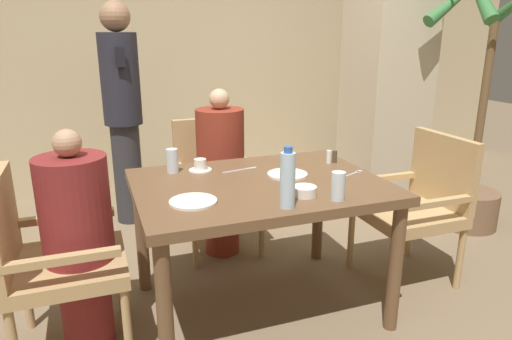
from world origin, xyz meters
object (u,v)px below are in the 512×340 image
at_px(chair_far_side, 216,177).
at_px(standing_host, 123,109).
at_px(chair_left_side, 48,255).
at_px(water_bottle, 288,179).
at_px(bowl_small, 304,191).
at_px(glass_tall_mid, 172,161).
at_px(plate_main_left, 193,201).
at_px(diner_in_left_chair, 79,240).
at_px(glass_tall_near, 338,186).
at_px(diner_in_far_chair, 221,171).
at_px(teacup_with_saucer, 200,166).
at_px(chair_right_side, 418,201).
at_px(potted_palm, 478,138).
at_px(plate_main_right, 287,174).

bearing_deg(chair_far_side, standing_host, 129.66).
xyz_separation_m(chair_left_side, water_bottle, (1.03, -0.38, 0.37)).
xyz_separation_m(chair_far_side, bowl_small, (0.13, -1.16, 0.26)).
bearing_deg(standing_host, glass_tall_mid, -82.55).
relative_size(chair_left_side, plate_main_left, 4.12).
bearing_deg(diner_in_left_chair, glass_tall_near, -18.25).
xyz_separation_m(diner_in_left_chair, glass_tall_mid, (0.51, 0.32, 0.25)).
bearing_deg(glass_tall_near, standing_host, 112.56).
bearing_deg(plate_main_left, glass_tall_mid, 90.17).
distance_m(diner_in_left_chair, diner_in_far_chair, 1.17).
xyz_separation_m(chair_far_side, standing_host, (-0.55, 0.67, 0.42)).
bearing_deg(teacup_with_saucer, chair_right_side, -13.11).
xyz_separation_m(diner_in_left_chair, chair_right_side, (1.94, 0.00, -0.05)).
bearing_deg(diner_in_far_chair, teacup_with_saucer, -118.69).
bearing_deg(diner_in_left_chair, chair_right_side, 0.00).
bearing_deg(chair_right_side, potted_palm, 28.39).
xyz_separation_m(plate_main_left, water_bottle, (0.38, -0.20, 0.12)).
relative_size(diner_in_left_chair, bowl_small, 9.26).
height_order(chair_right_side, plate_main_left, chair_right_side).
distance_m(diner_in_left_chair, bowl_small, 1.08).
distance_m(diner_in_left_chair, water_bottle, 1.02).
xyz_separation_m(chair_left_side, bowl_small, (1.17, -0.28, 0.26)).
relative_size(standing_host, teacup_with_saucer, 13.30).
xyz_separation_m(potted_palm, water_bottle, (-1.99, -0.89, 0.15)).
xyz_separation_m(diner_in_far_chair, plate_main_right, (0.18, -0.69, 0.16)).
bearing_deg(teacup_with_saucer, chair_far_side, 67.43).
height_order(chair_left_side, diner_in_left_chair, diner_in_left_chair).
bearing_deg(plate_main_left, water_bottle, -27.46).
xyz_separation_m(teacup_with_saucer, bowl_small, (0.37, -0.57, -0.00)).
relative_size(chair_far_side, water_bottle, 3.26).
relative_size(chair_far_side, teacup_with_saucer, 6.99).
height_order(plate_main_right, glass_tall_mid, glass_tall_mid).
xyz_separation_m(chair_far_side, diner_in_far_chair, (-0.00, -0.14, 0.08)).
bearing_deg(plate_main_right, chair_left_side, -177.64).
bearing_deg(glass_tall_mid, teacup_with_saucer, -7.82).
distance_m(plate_main_left, glass_tall_mid, 0.51).
height_order(potted_palm, water_bottle, potted_palm).
bearing_deg(standing_host, chair_left_side, -107.49).
xyz_separation_m(glass_tall_near, glass_tall_mid, (-0.64, 0.70, 0.00)).
relative_size(chair_left_side, plate_main_right, 4.12).
relative_size(plate_main_left, water_bottle, 0.79).
distance_m(chair_far_side, glass_tall_near, 1.32).
height_order(chair_left_side, glass_tall_mid, chair_left_side).
bearing_deg(glass_tall_near, chair_left_side, 163.61).
relative_size(diner_in_left_chair, potted_palm, 0.50).
xyz_separation_m(chair_left_side, diner_in_far_chair, (1.04, 0.74, 0.08)).
relative_size(plate_main_right, glass_tall_mid, 1.63).
relative_size(chair_right_side, teacup_with_saucer, 6.99).
xyz_separation_m(bowl_small, glass_tall_mid, (-0.52, 0.59, 0.04)).
height_order(diner_in_far_chair, glass_tall_near, diner_in_far_chair).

